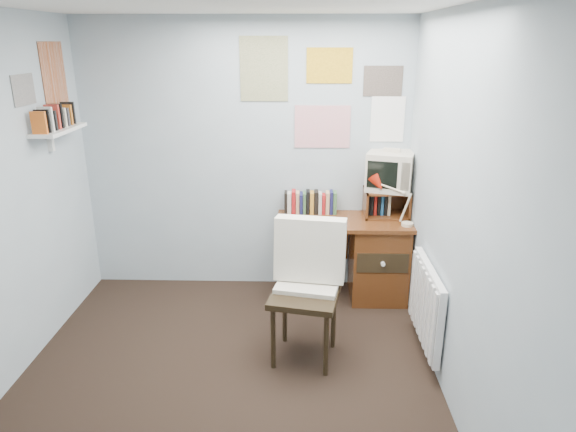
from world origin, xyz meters
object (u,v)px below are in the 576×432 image
radiator (427,304)px  tv_riser (386,203)px  desk_chair (305,296)px  desk (372,256)px  wall_shelf (59,130)px  crt_tv (391,169)px  desk_lamp (409,205)px

radiator → tv_riser: bearing=99.3°
desk_chair → tv_riser: size_ratio=2.57×
desk → wall_shelf: (-2.57, -0.38, 1.21)m
desk_chair → wall_shelf: wall_shelf is taller
desk_chair → radiator: desk_chair is taller
desk → radiator: 0.97m
crt_tv → tv_riser: bearing=-121.0°
tv_riser → crt_tv: size_ratio=1.01×
desk_chair → crt_tv: 1.53m
crt_tv → radiator: crt_tv is taller
desk_chair → radiator: bearing=16.4°
desk → tv_riser: 0.51m
radiator → wall_shelf: (-2.86, 0.55, 1.20)m
desk_lamp → wall_shelf: wall_shelf is taller
desk_chair → wall_shelf: 2.33m
desk_lamp → crt_tv: bearing=109.8°
desk_lamp → crt_tv: crt_tv is taller
desk → desk_chair: (-0.62, -1.01, 0.11)m
desk_chair → crt_tv: size_ratio=2.60×
desk_lamp → wall_shelf: 2.93m
crt_tv → radiator: 1.32m
desk_lamp → desk_chair: bearing=-141.0°
wall_shelf → radiator: bearing=-10.9°
desk → desk_chair: bearing=-121.8°
desk_lamp → radiator: bearing=-93.4°
crt_tv → wall_shelf: wall_shelf is taller
desk_lamp → wall_shelf: (-2.84, -0.23, 0.67)m
radiator → wall_shelf: bearing=169.1°
tv_riser → crt_tv: (0.02, 0.02, 0.31)m
crt_tv → desk: bearing=-120.3°
desk_lamp → radiator: size_ratio=0.47×
crt_tv → wall_shelf: (-2.71, -0.51, 0.42)m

